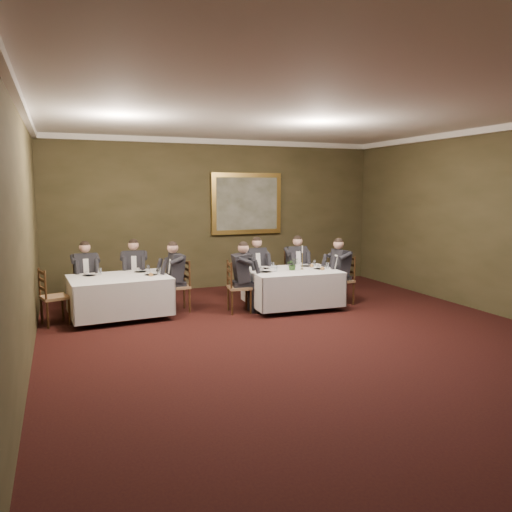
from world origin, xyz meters
TOP-DOWN VIEW (x-y plane):
  - ground at (0.00, 0.00)m, footprint 10.00×10.00m
  - ceiling at (0.00, 0.00)m, footprint 8.00×10.00m
  - back_wall at (0.00, 5.00)m, footprint 8.00×0.10m
  - left_wall at (-4.00, 0.00)m, footprint 0.10×10.00m
  - crown_molding at (0.00, 0.00)m, footprint 8.00×10.00m
  - table_main at (0.67, 2.37)m, footprint 1.80×1.41m
  - table_second at (-2.60, 2.84)m, footprint 1.85×1.47m
  - chair_main_backleft at (0.24, 3.29)m, footprint 0.46×0.44m
  - diner_main_backleft at (0.25, 3.28)m, footprint 0.44×0.50m
  - chair_main_backright at (1.18, 3.25)m, footprint 0.48×0.47m
  - diner_main_backright at (1.18, 3.24)m, footprint 0.45×0.52m
  - chair_main_endleft at (-0.43, 2.42)m, footprint 0.48×0.49m
  - diner_main_endleft at (-0.42, 2.42)m, footprint 0.53×0.46m
  - chair_main_endright at (1.78, 2.33)m, footprint 0.44×0.46m
  - diner_main_endright at (1.76, 2.33)m, footprint 0.49×0.43m
  - chair_sec_backleft at (-3.14, 3.71)m, footprint 0.47×0.45m
  - diner_sec_backleft at (-3.14, 3.70)m, footprint 0.44×0.51m
  - chair_sec_backright at (-2.19, 3.78)m, footprint 0.50×0.48m
  - diner_sec_backright at (-2.20, 3.77)m, footprint 0.47×0.54m
  - chair_sec_endright at (-1.49, 2.93)m, footprint 0.44×0.46m
  - diner_sec_endright at (-1.50, 2.93)m, footprint 0.50×0.43m
  - chair_sec_endleft at (-3.71, 2.76)m, footprint 0.53×0.54m
  - centerpiece at (0.67, 2.35)m, footprint 0.25×0.23m
  - candlestick at (0.90, 2.38)m, footprint 0.07×0.07m
  - place_setting_table_main at (0.27, 2.79)m, footprint 0.33×0.31m
  - place_setting_table_second at (-3.05, 3.20)m, footprint 0.33×0.31m
  - painting at (0.67, 4.94)m, footprint 1.77×0.09m

SIDE VIEW (x-z plane):
  - ground at x=0.00m, z-range 0.00..0.00m
  - chair_main_backleft at x=0.24m, z-range -0.22..0.78m
  - chair_main_backright at x=1.18m, z-range -0.22..0.78m
  - chair_main_endleft at x=-0.43m, z-range -0.22..0.78m
  - chair_main_endright at x=1.78m, z-range -0.22..0.78m
  - chair_sec_backleft at x=-3.14m, z-range -0.22..0.78m
  - chair_sec_backright at x=-2.19m, z-range -0.22..0.78m
  - chair_sec_endright at x=-1.49m, z-range -0.22..0.78m
  - chair_sec_endleft at x=-3.71m, z-range -0.22..0.78m
  - table_main at x=0.67m, z-range 0.12..0.78m
  - table_second at x=-2.60m, z-range 0.12..0.78m
  - diner_main_backleft at x=0.25m, z-range -0.16..1.19m
  - diner_main_backright at x=1.18m, z-range -0.16..1.19m
  - diner_main_endleft at x=-0.42m, z-range -0.16..1.19m
  - diner_main_endright at x=1.76m, z-range -0.16..1.19m
  - diner_sec_backleft at x=-3.14m, z-range -0.16..1.19m
  - diner_sec_backright at x=-2.20m, z-range -0.16..1.19m
  - diner_sec_endright at x=-1.50m, z-range -0.16..1.19m
  - place_setting_table_main at x=0.27m, z-range 0.73..0.87m
  - place_setting_table_second at x=-3.05m, z-range 0.73..0.87m
  - centerpiece at x=0.67m, z-range 0.77..1.02m
  - candlestick at x=0.90m, z-range 0.70..1.18m
  - back_wall at x=0.00m, z-range 0.00..3.50m
  - left_wall at x=-4.00m, z-range 0.00..3.50m
  - painting at x=0.67m, z-range 1.26..2.73m
  - crown_molding at x=0.00m, z-range 3.38..3.50m
  - ceiling at x=0.00m, z-range 3.45..3.55m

